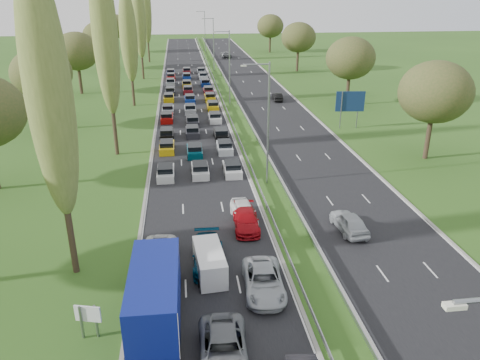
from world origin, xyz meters
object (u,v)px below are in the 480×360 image
white_van_rear (209,261)px  direction_sign (350,103)px  info_sign (88,317)px  near_car_2 (158,254)px  blue_lorry (156,292)px

white_van_rear → direction_sign: (21.71, 33.55, 2.62)m
white_van_rear → info_sign: (-7.09, -5.62, 0.42)m
near_car_2 → info_sign: size_ratio=2.39×
info_sign → direction_sign: 48.67m
white_van_rear → direction_sign: bearing=52.4°
near_car_2 → blue_lorry: (0.20, -6.43, 1.37)m
blue_lorry → white_van_rear: blue_lorry is taller
direction_sign → near_car_2: bearing=-128.4°
blue_lorry → info_sign: 3.90m
near_car_2 → white_van_rear: bearing=-20.3°
near_car_2 → white_van_rear: size_ratio=1.10×
info_sign → direction_sign: (28.80, 39.18, 2.20)m
white_van_rear → near_car_2: bearing=150.0°
near_car_2 → direction_sign: size_ratio=0.97×
blue_lorry → info_sign: blue_lorry is taller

